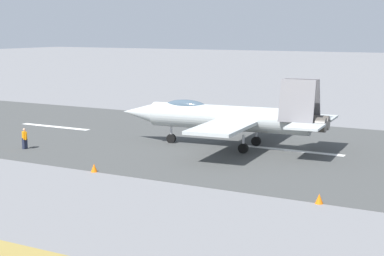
{
  "coord_description": "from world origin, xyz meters",
  "views": [
    {
      "loc": [
        -14.75,
        44.13,
        9.33
      ],
      "look_at": [
        6.35,
        5.99,
        2.2
      ],
      "focal_mm": 57.09,
      "sensor_mm": 36.0,
      "label": 1
    }
  ],
  "objects_px": {
    "marker_cone_near": "(319,199)",
    "marker_cone_mid": "(94,168)",
    "fighter_jet": "(227,117)",
    "crew_person": "(25,139)"
  },
  "relations": [
    {
      "from": "marker_cone_mid",
      "to": "crew_person",
      "type": "bearing_deg",
      "value": -20.34
    },
    {
      "from": "marker_cone_near",
      "to": "marker_cone_mid",
      "type": "relative_size",
      "value": 1.0
    },
    {
      "from": "marker_cone_mid",
      "to": "marker_cone_near",
      "type": "bearing_deg",
      "value": 180.0
    },
    {
      "from": "crew_person",
      "to": "marker_cone_near",
      "type": "height_order",
      "value": "crew_person"
    },
    {
      "from": "fighter_jet",
      "to": "crew_person",
      "type": "relative_size",
      "value": 10.7
    },
    {
      "from": "fighter_jet",
      "to": "crew_person",
      "type": "distance_m",
      "value": 15.96
    },
    {
      "from": "crew_person",
      "to": "marker_cone_near",
      "type": "relative_size",
      "value": 3.0
    },
    {
      "from": "marker_cone_near",
      "to": "fighter_jet",
      "type": "bearing_deg",
      "value": -46.47
    },
    {
      "from": "fighter_jet",
      "to": "marker_cone_mid",
      "type": "xyz_separation_m",
      "value": [
        4.05,
        11.73,
        -2.17
      ]
    },
    {
      "from": "fighter_jet",
      "to": "marker_cone_mid",
      "type": "bearing_deg",
      "value": 70.96
    }
  ]
}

